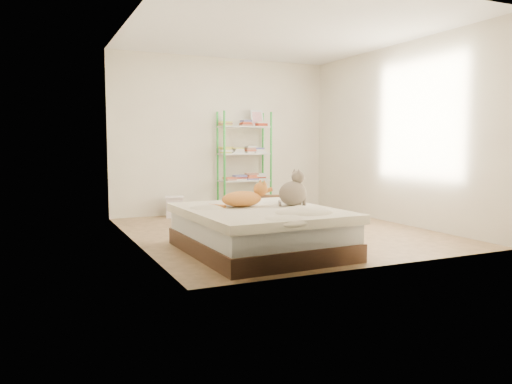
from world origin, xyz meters
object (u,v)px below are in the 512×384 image
bed (259,230)px  cardboard_box (276,208)px  white_bin (175,207)px  grey_cat (293,188)px  shelf_unit (245,163)px  orange_cat (242,197)px

bed → cardboard_box: size_ratio=2.69×
white_bin → cardboard_box: bearing=-36.7°
grey_cat → white_bin: size_ratio=1.13×
bed → shelf_unit: shelf_unit is taller
bed → grey_cat: grey_cat is taller
cardboard_box → white_bin: cardboard_box is taller
shelf_unit → white_bin: shelf_unit is taller
orange_cat → shelf_unit: size_ratio=0.32×
cardboard_box → grey_cat: bearing=-78.9°
bed → white_bin: bed is taller
orange_cat → grey_cat: bearing=-16.1°
bed → white_bin: bearing=90.8°
white_bin → grey_cat: bearing=-78.4°
shelf_unit → grey_cat: bearing=-102.7°
orange_cat → cardboard_box: (1.29, 1.72, -0.40)m
bed → cardboard_box: bearing=56.8°
grey_cat → shelf_unit: (0.65, 2.86, 0.18)m
grey_cat → shelf_unit: shelf_unit is taller
orange_cat → shelf_unit: bearing=63.7°
grey_cat → white_bin: (-0.58, 2.83, -0.50)m
grey_cat → cardboard_box: bearing=-25.8°
bed → orange_cat: (-0.11, 0.20, 0.35)m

